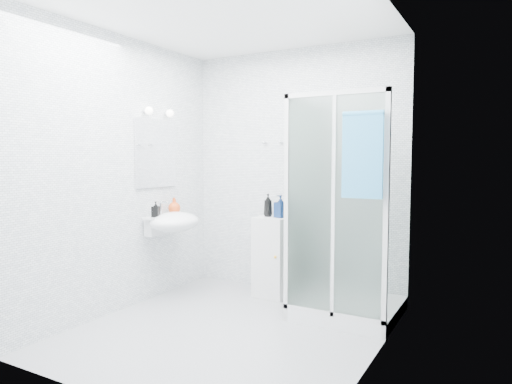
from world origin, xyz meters
The scene contains 12 objects.
room centered at (0.00, 0.00, 1.30)m, with size 2.40×2.60×2.60m.
shower_enclosure centered at (0.67, 0.77, 0.45)m, with size 0.90×0.95×2.00m.
wall_basin centered at (-0.99, 0.45, 0.80)m, with size 0.46×0.56×0.35m.
mirror centered at (-1.19, 0.45, 1.50)m, with size 0.02×0.60×0.70m, color white.
vanity_lights centered at (-1.14, 0.45, 1.92)m, with size 0.10×0.40×0.08m.
wall_hooks centered at (-0.25, 1.26, 1.62)m, with size 0.23×0.06×0.03m.
storage_cabinet centered at (-0.12, 1.03, 0.42)m, with size 0.36×0.38×0.84m.
hand_towel centered at (1.00, 0.36, 1.49)m, with size 0.32×0.05×0.69m.
shampoo_bottle_a centered at (-0.19, 1.04, 0.96)m, with size 0.09×0.09×0.24m, color black.
shampoo_bottle_b centered at (-0.04, 1.03, 0.95)m, with size 0.10×0.11×0.23m, color #0C224D.
soap_dispenser_orange centered at (-1.09, 0.61, 0.95)m, with size 0.13×0.13×0.17m, color #CE4818.
soap_dispenser_black centered at (-1.06, 0.29, 0.94)m, with size 0.07×0.07×0.16m, color black.
Camera 1 is at (2.01, -3.18, 1.45)m, focal length 32.00 mm.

